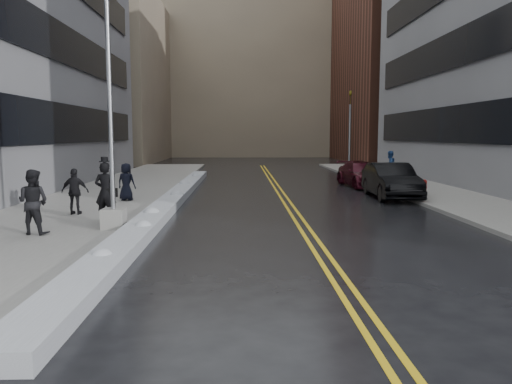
{
  "coord_description": "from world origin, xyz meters",
  "views": [
    {
      "loc": [
        0.52,
        -12.79,
        2.93
      ],
      "look_at": [
        0.93,
        1.43,
        1.3
      ],
      "focal_mm": 35.0,
      "sensor_mm": 36.0,
      "label": 1
    }
  ],
  "objects": [
    {
      "name": "lane_line_left",
      "position": [
        2.35,
        10.0,
        0.0
      ],
      "size": [
        0.12,
        50.0,
        0.01
      ],
      "primitive_type": "cube",
      "color": "gold",
      "rests_on": "ground"
    },
    {
      "name": "lane_line_right",
      "position": [
        2.65,
        10.0,
        0.0
      ],
      "size": [
        0.12,
        50.0,
        0.01
      ],
      "primitive_type": "cube",
      "color": "gold",
      "rests_on": "ground"
    },
    {
      "name": "building_west_far",
      "position": [
        -15.5,
        44.0,
        9.0
      ],
      "size": [
        14.0,
        22.0,
        18.0
      ],
      "primitive_type": "cube",
      "color": "gray",
      "rests_on": "ground"
    },
    {
      "name": "pedestrian_b",
      "position": [
        -5.32,
        1.21,
        1.06
      ],
      "size": [
        1.01,
        0.85,
        1.83
      ],
      "primitive_type": "imported",
      "rotation": [
        0.0,
        0.0,
        2.95
      ],
      "color": "black",
      "rests_on": "sidewalk_west"
    },
    {
      "name": "sidewalk_west",
      "position": [
        -5.75,
        10.0,
        0.07
      ],
      "size": [
        5.5,
        50.0,
        0.15
      ],
      "primitive_type": "cube",
      "color": "gray",
      "rests_on": "ground"
    },
    {
      "name": "building_far",
      "position": [
        2.0,
        60.0,
        11.0
      ],
      "size": [
        36.0,
        16.0,
        22.0
      ],
      "primitive_type": "cube",
      "color": "gray",
      "rests_on": "ground"
    },
    {
      "name": "ground",
      "position": [
        0.0,
        0.0,
        0.0
      ],
      "size": [
        160.0,
        160.0,
        0.0
      ],
      "primitive_type": "plane",
      "color": "black",
      "rests_on": "ground"
    },
    {
      "name": "car_maroon",
      "position": [
        7.37,
        15.21,
        0.7
      ],
      "size": [
        2.43,
        5.01,
        1.41
      ],
      "primitive_type": "imported",
      "rotation": [
        0.0,
        0.0,
        0.1
      ],
      "color": "#360813",
      "rests_on": "ground"
    },
    {
      "name": "pedestrian_c",
      "position": [
        -4.38,
        8.44,
        0.95
      ],
      "size": [
        0.88,
        0.68,
        1.59
      ],
      "primitive_type": "imported",
      "rotation": [
        0.0,
        0.0,
        2.89
      ],
      "color": "black",
      "rests_on": "sidewalk_west"
    },
    {
      "name": "lamppost",
      "position": [
        -3.3,
        2.0,
        2.53
      ],
      "size": [
        0.65,
        0.65,
        7.62
      ],
      "color": "gray",
      "rests_on": "sidewalk_west"
    },
    {
      "name": "snow_ridge",
      "position": [
        -2.45,
        8.0,
        0.17
      ],
      "size": [
        0.9,
        30.0,
        0.34
      ],
      "primitive_type": "cube",
      "color": "silver",
      "rests_on": "ground"
    },
    {
      "name": "sidewalk_east",
      "position": [
        10.0,
        10.0,
        0.07
      ],
      "size": [
        4.0,
        50.0,
        0.15
      ],
      "primitive_type": "cube",
      "color": "gray",
      "rests_on": "ground"
    },
    {
      "name": "car_black",
      "position": [
        7.44,
        10.01,
        0.82
      ],
      "size": [
        1.86,
        5.01,
        1.64
      ],
      "primitive_type": "imported",
      "rotation": [
        0.0,
        0.0,
        -0.03
      ],
      "color": "black",
      "rests_on": "ground"
    },
    {
      "name": "pedestrian_east",
      "position": [
        9.82,
        18.21,
        1.05
      ],
      "size": [
        1.1,
        1.05,
        1.79
      ],
      "primitive_type": "imported",
      "rotation": [
        0.0,
        0.0,
        3.73
      ],
      "color": "navy",
      "rests_on": "sidewalk_east"
    },
    {
      "name": "building_east_far",
      "position": [
        19.0,
        42.0,
        14.0
      ],
      "size": [
        14.0,
        20.0,
        28.0
      ],
      "primitive_type": "cube",
      "color": "#562D21",
      "rests_on": "ground"
    },
    {
      "name": "pedestrian_d",
      "position": [
        -5.32,
        4.74,
        0.96
      ],
      "size": [
        0.96,
        0.43,
        1.62
      ],
      "primitive_type": "imported",
      "rotation": [
        0.0,
        0.0,
        3.1
      ],
      "color": "black",
      "rests_on": "sidewalk_west"
    },
    {
      "name": "fire_hydrant",
      "position": [
        9.0,
        10.0,
        0.55
      ],
      "size": [
        0.26,
        0.26,
        0.73
      ],
      "color": "maroon",
      "rests_on": "sidewalk_east"
    },
    {
      "name": "traffic_signal",
      "position": [
        8.5,
        24.0,
        3.4
      ],
      "size": [
        0.16,
        0.2,
        6.0
      ],
      "color": "gray",
      "rests_on": "sidewalk_east"
    },
    {
      "name": "pedestrian_fedora",
      "position": [
        -3.84,
        3.2,
        1.11
      ],
      "size": [
        0.76,
        0.55,
        1.93
      ],
      "primitive_type": "imported",
      "rotation": [
        0.0,
        0.0,
        3.01
      ],
      "color": "black",
      "rests_on": "sidewalk_west"
    }
  ]
}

